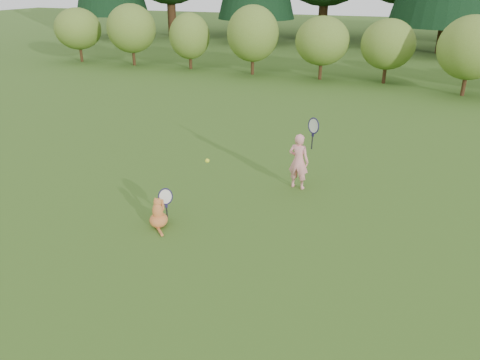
% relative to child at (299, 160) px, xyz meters
% --- Properties ---
extents(ground, '(100.00, 100.00, 0.00)m').
position_rel_child_xyz_m(ground, '(-0.84, -2.37, -0.59)').
color(ground, '#2D5618').
rests_on(ground, ground).
extents(shrub_row, '(28.00, 3.00, 2.80)m').
position_rel_child_xyz_m(shrub_row, '(-0.84, 10.63, 0.81)').
color(shrub_row, '#5B7123').
rests_on(shrub_row, ground).
extents(child, '(0.63, 0.39, 1.69)m').
position_rel_child_xyz_m(child, '(0.00, 0.00, 0.00)').
color(child, pink).
rests_on(child, ground).
extents(cat, '(0.50, 0.76, 0.72)m').
position_rel_child_xyz_m(cat, '(-1.81, -2.37, -0.32)').
color(cat, '#C96526').
rests_on(cat, ground).
extents(tennis_ball, '(0.07, 0.07, 0.07)m').
position_rel_child_xyz_m(tennis_ball, '(-0.97, -2.15, 0.62)').
color(tennis_ball, yellow).
rests_on(tennis_ball, ground).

